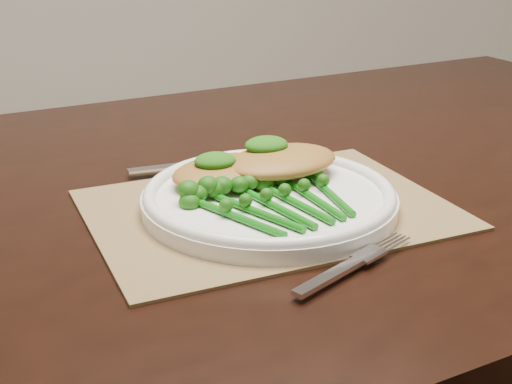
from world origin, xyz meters
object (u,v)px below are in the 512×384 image
object	(u,v)px
dinner_plate	(269,197)
broccolini_bundle	(286,205)
chicken_fillet_left	(224,171)
placemat	(269,209)

from	to	relation	value
dinner_plate	broccolini_bundle	world-z (taller)	broccolini_bundle
dinner_plate	chicken_fillet_left	distance (m)	0.07
placemat	chicken_fillet_left	distance (m)	0.07
placemat	chicken_fillet_left	world-z (taller)	chicken_fillet_left
placemat	dinner_plate	xyz separation A→B (m)	(0.00, 0.00, 0.01)
chicken_fillet_left	broccolini_bundle	bearing A→B (deg)	-89.35
dinner_plate	placemat	bearing A→B (deg)	-164.09
placemat	chicken_fillet_left	size ratio (longest dim) A/B	2.97
broccolini_bundle	chicken_fillet_left	bearing A→B (deg)	95.90
placemat	broccolini_bundle	world-z (taller)	broccolini_bundle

